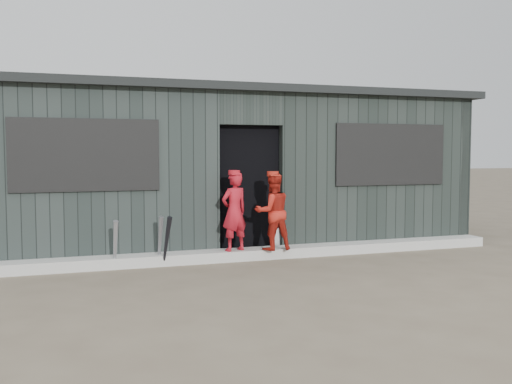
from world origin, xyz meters
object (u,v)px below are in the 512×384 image
object	(u,v)px
bat_left	(115,245)
player_grey_back	(279,213)
bat_mid	(160,241)
bat_right	(167,242)
player_red_left	(234,211)
player_red_right	(273,212)
dugout	(225,169)

from	to	relation	value
bat_left	player_grey_back	distance (m)	2.69
bat_mid	bat_right	size ratio (longest dim) A/B	0.96
player_red_left	bat_left	bearing A→B (deg)	-14.34
player_red_left	player_red_right	distance (m)	0.57
player_red_left	player_red_right	world-z (taller)	player_red_left
bat_right	bat_mid	bearing A→B (deg)	110.47
dugout	player_red_right	bearing A→B (deg)	-83.72
bat_mid	dugout	world-z (taller)	dugout
bat_left	player_grey_back	xyz separation A→B (m)	(2.60, 0.64, 0.27)
bat_mid	dugout	bearing A→B (deg)	50.93
bat_right	player_red_right	world-z (taller)	player_red_right
bat_mid	bat_left	bearing A→B (deg)	-171.62
dugout	player_grey_back	bearing A→B (deg)	-66.20
bat_right	dugout	world-z (taller)	dugout
player_red_left	player_grey_back	size ratio (longest dim) A/B	0.94
bat_right	player_grey_back	distance (m)	2.07
player_red_left	bat_mid	bearing A→B (deg)	-16.91
bat_left	bat_mid	distance (m)	0.62
bat_mid	player_red_right	xyz separation A→B (m)	(1.65, -0.09, 0.36)
player_grey_back	bat_right	bearing A→B (deg)	16.13
bat_left	player_red_right	world-z (taller)	player_red_right
player_grey_back	bat_left	bearing A→B (deg)	9.40
bat_left	player_red_left	bearing A→B (deg)	3.88
bat_mid	player_red_left	world-z (taller)	player_red_left
bat_left	bat_right	world-z (taller)	bat_right
player_grey_back	bat_mid	bearing A→B (deg)	11.04
bat_left	player_grey_back	world-z (taller)	player_grey_back
bat_left	player_grey_back	size ratio (longest dim) A/B	0.57
bat_right	player_red_left	world-z (taller)	player_red_left
bat_left	bat_mid	bearing A→B (deg)	8.38
player_grey_back	dugout	world-z (taller)	dugout
bat_left	bat_mid	size ratio (longest dim) A/B	0.98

